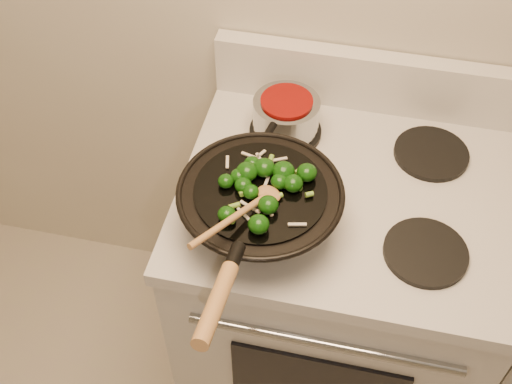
# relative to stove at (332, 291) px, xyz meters

# --- Properties ---
(stove) EXTENTS (0.78, 0.67, 1.08)m
(stove) POSITION_rel_stove_xyz_m (0.00, 0.00, 0.00)
(stove) COLOR silver
(stove) RESTS_ON ground
(wok) EXTENTS (0.35, 0.59, 0.20)m
(wok) POSITION_rel_stove_xyz_m (-0.18, -0.16, 0.52)
(wok) COLOR black
(wok) RESTS_ON stove
(stirfry) EXTENTS (0.21, 0.24, 0.04)m
(stirfry) POSITION_rel_stove_xyz_m (-0.17, -0.15, 0.59)
(stirfry) COLOR #0E3908
(stirfry) RESTS_ON wok
(wooden_spoon) EXTENTS (0.15, 0.23, 0.06)m
(wooden_spoon) POSITION_rel_stove_xyz_m (-0.19, -0.22, 0.59)
(wooden_spoon) COLOR #A57441
(wooden_spoon) RESTS_ON wok
(saucepan) EXTENTS (0.16, 0.26, 0.10)m
(saucepan) POSITION_rel_stove_xyz_m (-0.18, 0.15, 0.51)
(saucepan) COLOR #979BA0
(saucepan) RESTS_ON stove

